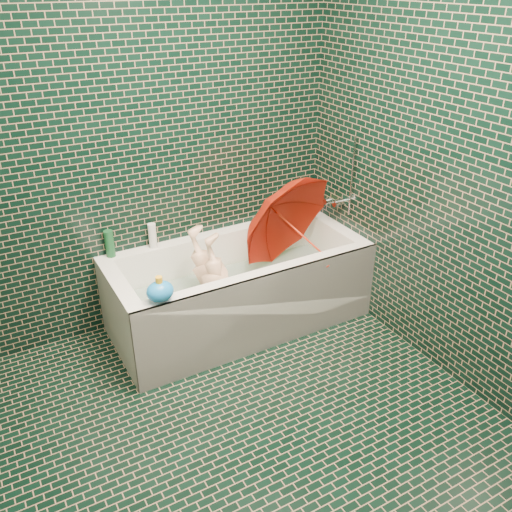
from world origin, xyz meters
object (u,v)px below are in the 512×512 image
child (219,292)px  rubber_duck (296,208)px  bathtub (240,296)px  bath_toy (160,291)px  umbrella (299,232)px

child → rubber_duck: size_ratio=7.78×
bathtub → rubber_duck: size_ratio=14.31×
child → bath_toy: (-0.49, -0.29, 0.31)m
bathtub → child: 0.20m
umbrella → child: bearing=168.3°
child → umbrella: umbrella is taller
bathtub → bath_toy: 0.83m
umbrella → bath_toy: bearing=-174.3°
bathtub → rubber_duck: bearing=28.1°
rubber_duck → bathtub: bearing=-165.8°
child → rubber_duck: 0.97m
bathtub → umbrella: size_ratio=2.35×
rubber_duck → umbrella: bearing=-134.9°
rubber_duck → child: bearing=-169.5°
child → bath_toy: size_ratio=5.24×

